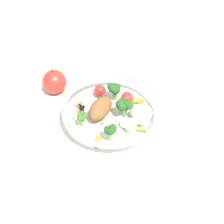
# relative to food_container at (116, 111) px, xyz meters

# --- Properties ---
(ground_plane) EXTENTS (2.40, 2.40, 0.00)m
(ground_plane) POSITION_rel_food_container_xyz_m (0.01, 0.00, -0.03)
(ground_plane) COLOR silver
(food_container) EXTENTS (0.25, 0.25, 0.06)m
(food_container) POSITION_rel_food_container_xyz_m (0.00, 0.00, 0.00)
(food_container) COLOR white
(food_container) RESTS_ON ground_plane
(loose_apple) EXTENTS (0.07, 0.07, 0.08)m
(loose_apple) POSITION_rel_food_container_xyz_m (0.10, 0.16, 0.00)
(loose_apple) COLOR red
(loose_apple) RESTS_ON ground_plane
(folded_napkin) EXTENTS (0.15, 0.14, 0.01)m
(folded_napkin) POSITION_rel_food_container_xyz_m (-0.10, -0.20, -0.03)
(folded_napkin) COLOR silver
(folded_napkin) RESTS_ON ground_plane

